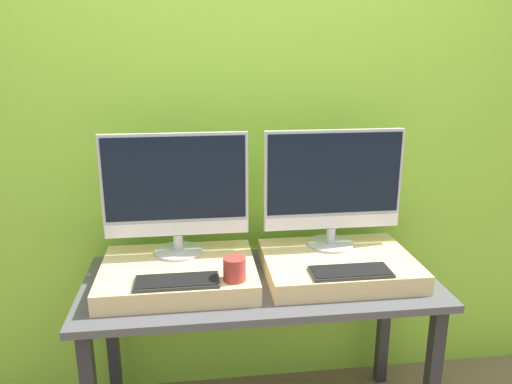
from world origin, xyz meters
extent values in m
cube|color=#8CC638|center=(0.00, 0.70, 1.30)|extent=(8.00, 0.04, 2.60)
cube|color=#47474C|center=(0.00, 0.31, 0.72)|extent=(1.43, 0.63, 0.03)
cube|color=#232328|center=(-0.66, 0.57, 0.35)|extent=(0.05, 0.05, 0.70)
cube|color=#232328|center=(0.66, 0.57, 0.35)|extent=(0.05, 0.05, 0.70)
cube|color=#D6B77F|center=(-0.33, 0.32, 0.77)|extent=(0.61, 0.47, 0.08)
cylinder|color=#B2B2B7|center=(-0.33, 0.45, 0.82)|extent=(0.20, 0.20, 0.01)
cylinder|color=#B2B2B7|center=(-0.33, 0.45, 0.86)|extent=(0.04, 0.04, 0.07)
cube|color=#B2B2B7|center=(-0.33, 0.45, 1.10)|extent=(0.59, 0.02, 0.43)
cube|color=black|center=(-0.33, 0.43, 1.13)|extent=(0.57, 0.00, 0.34)
cube|color=silver|center=(-0.33, 0.43, 0.92)|extent=(0.58, 0.00, 0.06)
cube|color=#2D2D2D|center=(-0.33, 0.16, 0.82)|extent=(0.31, 0.13, 0.01)
cube|color=black|center=(-0.33, 0.16, 0.82)|extent=(0.30, 0.12, 0.00)
cylinder|color=#9E332D|center=(-0.12, 0.16, 0.85)|extent=(0.08, 0.08, 0.09)
cube|color=#D6B77F|center=(0.33, 0.32, 0.77)|extent=(0.61, 0.47, 0.08)
cylinder|color=#B2B2B7|center=(0.33, 0.45, 0.82)|extent=(0.20, 0.20, 0.01)
cylinder|color=#B2B2B7|center=(0.33, 0.45, 0.86)|extent=(0.04, 0.04, 0.07)
cube|color=#B2B2B7|center=(0.33, 0.45, 1.10)|extent=(0.59, 0.02, 0.43)
cube|color=black|center=(0.33, 0.43, 1.13)|extent=(0.57, 0.00, 0.34)
cube|color=silver|center=(0.33, 0.43, 0.92)|extent=(0.58, 0.00, 0.06)
cube|color=#2D2D2D|center=(0.33, 0.16, 0.82)|extent=(0.31, 0.13, 0.01)
cube|color=black|center=(0.33, 0.16, 0.82)|extent=(0.30, 0.12, 0.00)
camera|label=1|loc=(-0.25, -1.53, 1.64)|focal=35.00mm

